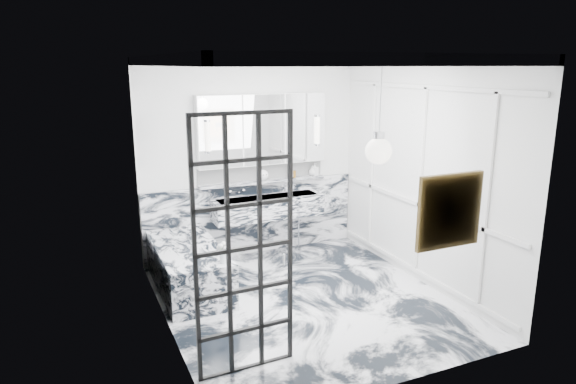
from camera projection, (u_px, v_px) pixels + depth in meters
name	position (u px, v px, depth m)	size (l,w,h in m)	color
floor	(305.00, 300.00, 6.07)	(3.60, 3.60, 0.00)	white
ceiling	(308.00, 56.00, 5.39)	(3.60, 3.60, 0.00)	white
wall_back	(251.00, 159.00, 7.33)	(3.60, 3.60, 0.00)	white
wall_front	(404.00, 232.00, 4.14)	(3.60, 3.60, 0.00)	white
wall_left	(162.00, 200.00, 5.10)	(3.60, 3.60, 0.00)	white
wall_right	(422.00, 173.00, 6.36)	(3.60, 3.60, 0.00)	white
marble_clad_back	(253.00, 218.00, 7.52)	(3.18, 0.05, 1.05)	white
marble_clad_left	(164.00, 206.00, 5.12)	(0.02, 3.56, 2.68)	white
panel_molding	(420.00, 181.00, 6.38)	(0.03, 3.40, 2.30)	white
soap_bottle_a	(291.00, 171.00, 7.53)	(0.08, 0.08, 0.21)	#8C5919
soap_bottle_b	(315.00, 169.00, 7.69)	(0.08, 0.09, 0.19)	#4C4C51
soap_bottle_c	(313.00, 171.00, 7.68)	(0.12, 0.12, 0.15)	silver
face_pot	(263.00, 175.00, 7.36)	(0.16, 0.16, 0.16)	white
amber_bottle	(294.00, 174.00, 7.56)	(0.04, 0.04, 0.10)	#8C5919
flower_vase	(224.00, 258.00, 5.73)	(0.08, 0.08, 0.12)	silver
crittall_door	(244.00, 248.00, 4.44)	(0.88, 0.04, 2.33)	black
artwork	(450.00, 211.00, 4.34)	(0.55, 0.05, 0.55)	orange
pendant_light	(378.00, 151.00, 4.44)	(0.23, 0.23, 0.23)	white
trough_sink	(268.00, 207.00, 7.33)	(1.60, 0.45, 0.30)	silver
ledge	(263.00, 181.00, 7.40)	(1.90, 0.14, 0.04)	silver
subway_tile	(262.00, 172.00, 7.42)	(1.90, 0.03, 0.23)	white
mirror_cabinet	(263.00, 130.00, 7.22)	(1.90, 0.16, 1.00)	white
sconce_left	(208.00, 136.00, 6.82)	(0.07, 0.07, 0.40)	white
sconce_right	(317.00, 130.00, 7.47)	(0.07, 0.07, 0.40)	white
bathtub	(188.00, 267.00, 6.34)	(0.75, 1.65, 0.55)	silver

